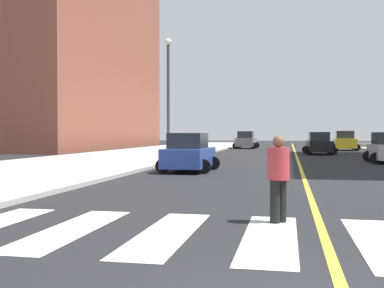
% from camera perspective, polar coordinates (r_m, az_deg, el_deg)
% --- Properties ---
extents(sidewalk_kerb_west, '(10.00, 120.00, 0.15)m').
position_cam_1_polar(sidewalk_kerb_west, '(26.93, -14.27, -2.35)').
color(sidewalk_kerb_west, '#B2ADA3').
rests_on(sidewalk_kerb_west, ground).
extents(crosswalk_paint, '(13.50, 4.00, 0.01)m').
position_cam_1_polar(crosswalk_paint, '(8.45, 15.39, -10.80)').
color(crosswalk_paint, silver).
rests_on(crosswalk_paint, ground).
extents(lane_divider_paint, '(0.16, 80.00, 0.01)m').
position_cam_1_polar(lane_divider_paint, '(44.28, 12.05, -1.02)').
color(lane_divider_paint, yellow).
rests_on(lane_divider_paint, ground).
extents(low_rise_brick_west, '(16.00, 32.00, 26.68)m').
position_cam_1_polar(low_rise_brick_west, '(60.17, -15.52, 12.33)').
color(low_rise_brick_west, brown).
rests_on(low_rise_brick_west, ground).
extents(car_black_nearest, '(2.70, 4.23, 1.86)m').
position_cam_1_polar(car_black_nearest, '(41.75, 14.71, 0.02)').
color(car_black_nearest, black).
rests_on(car_black_nearest, ground).
extents(car_blue_second, '(2.52, 4.00, 1.78)m').
position_cam_1_polar(car_blue_second, '(22.25, -0.37, -1.13)').
color(car_blue_second, '#2D479E').
rests_on(car_blue_second, ground).
extents(car_gray_third, '(2.87, 4.49, 1.97)m').
position_cam_1_polar(car_gray_third, '(55.77, 6.38, 0.42)').
color(car_gray_third, slate).
rests_on(car_gray_third, ground).
extents(car_yellow_fourth, '(2.89, 4.53, 2.00)m').
position_cam_1_polar(car_yellow_fourth, '(51.79, 17.53, 0.31)').
color(car_yellow_fourth, gold).
rests_on(car_yellow_fourth, ground).
extents(pedestrian_crossing, '(0.43, 0.43, 1.72)m').
position_cam_1_polar(pedestrian_crossing, '(9.67, 10.13, -3.60)').
color(pedestrian_crossing, black).
rests_on(pedestrian_crossing, ground).
extents(street_lamp, '(0.44, 0.44, 8.01)m').
position_cam_1_polar(street_lamp, '(33.06, -2.82, 6.61)').
color(street_lamp, '#38383D').
rests_on(street_lamp, sidewalk_kerb_west).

